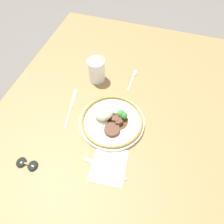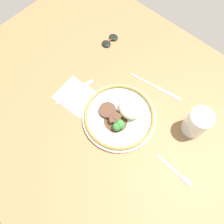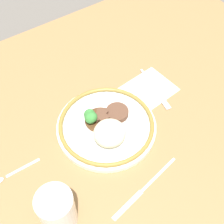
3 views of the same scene
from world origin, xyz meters
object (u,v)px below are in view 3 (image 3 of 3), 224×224
object	(u,v)px
juice_glass	(57,211)
knife	(143,190)
plate	(106,126)
fork	(157,92)
spoon	(2,179)

from	to	relation	value
juice_glass	knife	bearing A→B (deg)	165.29
plate	fork	size ratio (longest dim) A/B	1.58
fork	spoon	distance (m)	0.51
juice_glass	knife	world-z (taller)	juice_glass
juice_glass	spoon	size ratio (longest dim) A/B	0.77
knife	spoon	distance (m)	0.36
juice_glass	knife	xyz separation A→B (m)	(-0.20, 0.05, -0.05)
juice_glass	knife	distance (m)	0.22
fork	spoon	world-z (taller)	same
plate	knife	distance (m)	0.20
plate	knife	world-z (taller)	plate
plate	juice_glass	xyz separation A→B (m)	(0.23, 0.15, 0.03)
fork	spoon	bearing A→B (deg)	-79.69
spoon	juice_glass	bearing A→B (deg)	115.02
juice_glass	spoon	distance (m)	0.19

